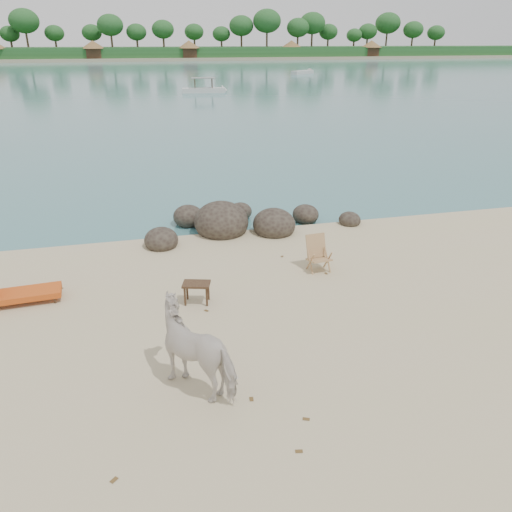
# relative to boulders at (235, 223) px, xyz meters

# --- Properties ---
(water) EXTENTS (400.00, 400.00, 0.00)m
(water) POSITION_rel_boulders_xyz_m (-0.70, 83.89, -0.21)
(water) COLOR #376E6F
(water) RESTS_ON ground
(far_shore) EXTENTS (420.00, 90.00, 1.40)m
(far_shore) POSITION_rel_boulders_xyz_m (-0.70, 163.89, -0.21)
(far_shore) COLOR tan
(far_shore) RESTS_ON ground
(far_scenery) EXTENTS (420.00, 18.00, 9.50)m
(far_scenery) POSITION_rel_boulders_xyz_m (-0.67, 130.59, 2.93)
(far_scenery) COLOR #1E4C1E
(far_scenery) RESTS_ON ground
(boulders) EXTENTS (6.15, 2.76, 1.12)m
(boulders) POSITION_rel_boulders_xyz_m (0.00, 0.00, 0.00)
(boulders) COLOR #2B221C
(boulders) RESTS_ON ground
(cow) EXTENTS (1.60, 1.66, 1.34)m
(cow) POSITION_rel_boulders_xyz_m (-1.90, -6.55, 0.46)
(cow) COLOR silver
(cow) RESTS_ON ground
(side_table) EXTENTS (0.62, 0.49, 0.44)m
(side_table) POSITION_rel_boulders_xyz_m (-1.62, -3.96, 0.01)
(side_table) COLOR #311A13
(side_table) RESTS_ON ground
(lounge_chair) EXTENTS (1.79, 0.74, 0.53)m
(lounge_chair) POSITION_rel_boulders_xyz_m (-4.99, -3.08, 0.05)
(lounge_chair) COLOR #C64717
(lounge_chair) RESTS_ON ground
(deck_chair) EXTENTS (0.56, 0.60, 0.80)m
(deck_chair) POSITION_rel_boulders_xyz_m (1.30, -3.11, 0.19)
(deck_chair) COLOR tan
(deck_chair) RESTS_ON ground
(boat_mid) EXTENTS (4.89, 1.49, 2.36)m
(boat_mid) POSITION_rel_boulders_xyz_m (5.02, 39.70, 0.97)
(boat_mid) COLOR silver
(boat_mid) RESTS_ON water
(boat_far) EXTENTS (4.89, 4.08, 0.61)m
(boat_far) POSITION_rel_boulders_xyz_m (24.39, 65.60, 0.09)
(boat_far) COLOR beige
(boat_far) RESTS_ON water
(dead_leaves) EXTENTS (8.19, 6.73, 0.00)m
(dead_leaves) POSITION_rel_boulders_xyz_m (-0.77, -6.19, -0.21)
(dead_leaves) COLOR brown
(dead_leaves) RESTS_ON ground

